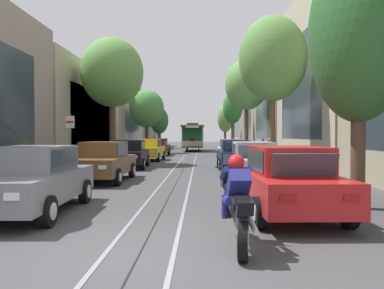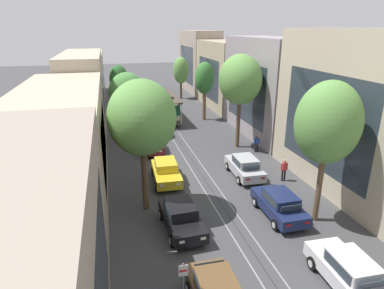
{
  "view_description": "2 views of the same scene",
  "coord_description": "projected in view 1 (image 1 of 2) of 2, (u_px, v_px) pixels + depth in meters",
  "views": [
    {
      "loc": [
        0.94,
        -5.75,
        1.83
      ],
      "look_at": [
        0.17,
        27.53,
        1.04
      ],
      "focal_mm": 34.8,
      "sensor_mm": 36.0,
      "label": 1
    },
    {
      "loc": [
        -6.43,
        -0.6,
        10.78
      ],
      "look_at": [
        0.0,
        25.14,
        1.44
      ],
      "focal_mm": 31.21,
      "sensor_mm": 36.0,
      "label": 2
    }
  ],
  "objects": [
    {
      "name": "ground_plane",
      "position": [
        190.0,
        157.0,
        32.19
      ],
      "size": [
        164.96,
        164.96,
        0.0
      ],
      "primitive_type": "plane",
      "color": "#424244"
    },
    {
      "name": "parked_car_maroon_fifth_left",
      "position": [
        158.0,
        147.0,
        34.07
      ],
      "size": [
        2.15,
        4.42,
        1.58
      ],
      "color": "maroon",
      "rests_on": "ground"
    },
    {
      "name": "parked_car_yellow_fourth_left",
      "position": [
        149.0,
        150.0,
        27.46
      ],
      "size": [
        2.12,
        4.41,
        1.58
      ],
      "color": "gold",
      "rests_on": "ground"
    },
    {
      "name": "pedestrian_on_right_pavement",
      "position": [
        269.0,
        148.0,
        25.26
      ],
      "size": [
        0.55,
        0.41,
        1.69
      ],
      "color": "black",
      "rests_on": "ground"
    },
    {
      "name": "building_facade_left",
      "position": [
        91.0,
        117.0,
        36.29
      ],
      "size": [
        5.87,
        65.68,
        8.12
      ],
      "color": "gray",
      "rests_on": "ground"
    },
    {
      "name": "motorcycle_with_rider",
      "position": [
        236.0,
        200.0,
        5.97
      ],
      "size": [
        0.58,
        1.96,
        1.53
      ],
      "color": "black",
      "rests_on": "ground"
    },
    {
      "name": "parked_car_red_near_right",
      "position": [
        286.0,
        180.0,
        8.55
      ],
      "size": [
        2.13,
        4.42,
        1.58
      ],
      "color": "red",
      "rests_on": "ground"
    },
    {
      "name": "trolley_track_rails",
      "position": [
        191.0,
        154.0,
        36.78
      ],
      "size": [
        1.14,
        73.98,
        0.01
      ],
      "color": "gray",
      "rests_on": "ground"
    },
    {
      "name": "parked_car_brown_second_left",
      "position": [
        104.0,
        161.0,
        14.92
      ],
      "size": [
        2.04,
        4.38,
        1.58
      ],
      "color": "brown",
      "rests_on": "ground"
    },
    {
      "name": "street_tree_kerb_right_near",
      "position": [
        359.0,
        33.0,
        9.26
      ],
      "size": [
        2.45,
        2.5,
        6.68
      ],
      "color": "brown",
      "rests_on": "ground"
    },
    {
      "name": "street_tree_kerb_left_second",
      "position": [
        112.0,
        73.0,
        23.84
      ],
      "size": [
        3.97,
        4.22,
        8.11
      ],
      "color": "brown",
      "rests_on": "ground"
    },
    {
      "name": "street_tree_kerb_right_mid",
      "position": [
        247.0,
        85.0,
        32.99
      ],
      "size": [
        3.82,
        4.18,
        8.62
      ],
      "color": "brown",
      "rests_on": "ground"
    },
    {
      "name": "street_tree_kerb_right_second",
      "position": [
        273.0,
        59.0,
        19.86
      ],
      "size": [
        3.62,
        3.26,
        8.24
      ],
      "color": "brown",
      "rests_on": "ground"
    },
    {
      "name": "street_tree_kerb_left_mid",
      "position": [
        147.0,
        109.0,
        38.82
      ],
      "size": [
        3.62,
        3.15,
        6.65
      ],
      "color": "#4C3826",
      "rests_on": "ground"
    },
    {
      "name": "fire_hydrant",
      "position": [
        0.0,
        188.0,
        9.99
      ],
      "size": [
        0.4,
        0.22,
        0.84
      ],
      "color": "gold",
      "rests_on": "ground"
    },
    {
      "name": "parked_car_black_mid_left",
      "position": [
        130.0,
        154.0,
        21.11
      ],
      "size": [
        2.14,
        4.42,
        1.58
      ],
      "color": "black",
      "rests_on": "ground"
    },
    {
      "name": "street_tree_kerb_right_far",
      "position": [
        225.0,
        119.0,
        56.73
      ],
      "size": [
        2.37,
        2.28,
        6.48
      ],
      "color": "#4C3826",
      "rests_on": "ground"
    },
    {
      "name": "parked_car_silver_fourth_right",
      "position": [
        231.0,
        150.0,
        26.76
      ],
      "size": [
        2.08,
        4.39,
        1.58
      ],
      "color": "#B7B7BC",
      "rests_on": "ground"
    },
    {
      "name": "cable_car_trolley",
      "position": [
        193.0,
        137.0,
        45.06
      ],
      "size": [
        2.62,
        9.14,
        3.28
      ],
      "color": "#1E5B38",
      "rests_on": "ground"
    },
    {
      "name": "street_sign_post",
      "position": [
        70.0,
        140.0,
        15.02
      ],
      "size": [
        0.36,
        0.07,
        2.68
      ],
      "color": "slate",
      "rests_on": "ground"
    },
    {
      "name": "pedestrian_on_left_pavement",
      "position": [
        263.0,
        147.0,
        31.33
      ],
      "size": [
        0.55,
        0.41,
        1.58
      ],
      "color": "black",
      "rests_on": "ground"
    },
    {
      "name": "parked_car_grey_near_left",
      "position": [
        32.0,
        179.0,
        8.75
      ],
      "size": [
        2.1,
        4.4,
        1.58
      ],
      "color": "slate",
      "rests_on": "ground"
    },
    {
      "name": "street_tree_kerb_left_fourth",
      "position": [
        159.0,
        121.0,
        53.25
      ],
      "size": [
        2.6,
        2.52,
        5.9
      ],
      "color": "brown",
      "rests_on": "ground"
    },
    {
      "name": "parked_car_white_second_right",
      "position": [
        252.0,
        161.0,
        14.85
      ],
      "size": [
        2.09,
        4.4,
        1.58
      ],
      "color": "silver",
      "rests_on": "ground"
    },
    {
      "name": "building_facade_right",
      "position": [
        287.0,
        105.0,
        36.97
      ],
      "size": [
        5.93,
        65.68,
        10.76
      ],
      "color": "tan",
      "rests_on": "ground"
    },
    {
      "name": "parked_car_navy_mid_right",
      "position": [
        235.0,
        154.0,
        20.91
      ],
      "size": [
        2.01,
        4.36,
        1.58
      ],
      "color": "#19234C",
      "rests_on": "ground"
    },
    {
      "name": "street_tree_kerb_right_fourth",
      "position": [
        233.0,
        109.0,
        43.33
      ],
      "size": [
        2.3,
        1.96,
        6.98
      ],
      "color": "brown",
      "rests_on": "ground"
    }
  ]
}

